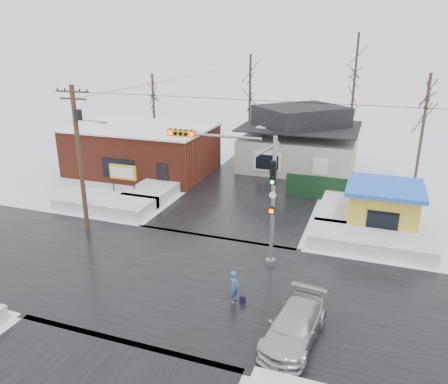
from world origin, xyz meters
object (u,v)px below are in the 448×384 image
(kiosk, at_px, (383,207))
(car, at_px, (294,326))
(traffic_signal, at_px, (244,181))
(pedestrian, at_px, (234,287))
(marquee_sign, at_px, (123,173))
(utility_pole, at_px, (80,151))

(kiosk, xyz_separation_m, car, (-3.14, -12.73, -0.80))
(traffic_signal, xyz_separation_m, pedestrian, (0.82, -3.94, -3.77))
(marquee_sign, height_order, kiosk, kiosk)
(marquee_sign, bearing_deg, pedestrian, -40.51)
(car, bearing_deg, kiosk, 82.28)
(traffic_signal, relative_size, car, 1.53)
(traffic_signal, bearing_deg, car, -55.45)
(utility_pole, height_order, kiosk, utility_pole)
(marquee_sign, height_order, car, marquee_sign)
(traffic_signal, distance_m, utility_pole, 10.39)
(traffic_signal, bearing_deg, marquee_sign, 150.28)
(traffic_signal, bearing_deg, kiosk, 44.84)
(traffic_signal, relative_size, pedestrian, 4.54)
(utility_pole, distance_m, car, 16.21)
(car, bearing_deg, marquee_sign, 147.62)
(kiosk, bearing_deg, pedestrian, -119.64)
(car, bearing_deg, pedestrian, 156.63)
(marquee_sign, relative_size, pedestrian, 1.65)
(kiosk, bearing_deg, traffic_signal, -135.16)
(traffic_signal, xyz_separation_m, car, (3.93, -5.70, -3.88))
(kiosk, relative_size, pedestrian, 2.99)
(pedestrian, relative_size, car, 0.34)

